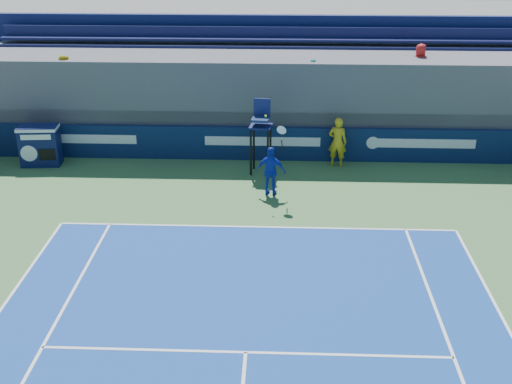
{
  "coord_description": "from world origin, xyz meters",
  "views": [
    {
      "loc": [
        0.62,
        -3.95,
        8.15
      ],
      "look_at": [
        0.0,
        11.5,
        1.25
      ],
      "focal_mm": 45.0,
      "sensor_mm": 36.0,
      "label": 1
    }
  ],
  "objects_px": {
    "umpire_chair": "(261,129)",
    "tennis_player": "(271,171)",
    "ball_person": "(337,142)",
    "match_clock": "(40,144)"
  },
  "relations": [
    {
      "from": "match_clock",
      "to": "tennis_player",
      "type": "relative_size",
      "value": 0.54
    },
    {
      "from": "ball_person",
      "to": "match_clock",
      "type": "xyz_separation_m",
      "value": [
        -10.12,
        -0.29,
        -0.13
      ]
    },
    {
      "from": "ball_person",
      "to": "match_clock",
      "type": "distance_m",
      "value": 10.12
    },
    {
      "from": "match_clock",
      "to": "umpire_chair",
      "type": "relative_size",
      "value": 0.56
    },
    {
      "from": "ball_person",
      "to": "tennis_player",
      "type": "distance_m",
      "value": 3.33
    },
    {
      "from": "match_clock",
      "to": "tennis_player",
      "type": "xyz_separation_m",
      "value": [
        7.92,
        -2.21,
        0.05
      ]
    },
    {
      "from": "ball_person",
      "to": "match_clock",
      "type": "relative_size",
      "value": 1.23
    },
    {
      "from": "match_clock",
      "to": "tennis_player",
      "type": "height_order",
      "value": "tennis_player"
    },
    {
      "from": "match_clock",
      "to": "ball_person",
      "type": "bearing_deg",
      "value": 1.67
    },
    {
      "from": "umpire_chair",
      "to": "tennis_player",
      "type": "relative_size",
      "value": 0.96
    }
  ]
}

